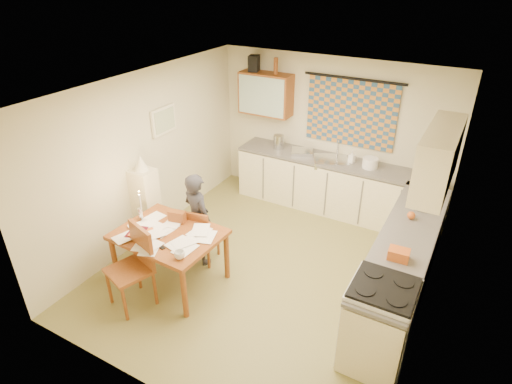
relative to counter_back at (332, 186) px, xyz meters
The scene contains 44 objects.
floor 2.01m from the counter_back, 95.81° to the right, with size 4.00×4.50×0.02m, color olive.
ceiling 2.84m from the counter_back, 95.81° to the right, with size 4.00×4.50×0.02m, color white.
wall_back 0.88m from the counter_back, 122.62° to the left, with size 4.00×0.02×2.50m, color beige.
wall_front 4.29m from the counter_back, 92.70° to the right, with size 4.00×0.02×2.50m, color beige.
wall_left 3.05m from the counter_back, 138.56° to the right, with size 0.02×4.50×2.50m, color beige.
wall_right 2.78m from the counter_back, 47.11° to the right, with size 0.02×4.50×2.50m, color beige.
window_blind 1.23m from the counter_back, 69.38° to the left, with size 1.45×0.03×1.05m, color navy.
curtain_rod 1.77m from the counter_back, 67.89° to the left, with size 0.04×0.04×1.60m, color black.
wall_cabinet 1.91m from the counter_back, behind, with size 0.90×0.34×0.70m, color brown.
wall_cabinet_glass 1.91m from the counter_back, behind, with size 0.84×0.02×0.64m, color #99B2A5.
upper_cabinet_right 2.56m from the counter_back, 40.63° to the right, with size 0.34×1.30×0.70m, color beige.
framed_print 2.94m from the counter_back, 144.44° to the right, with size 0.04×0.50×0.40m, color beige.
print_canvas 2.92m from the counter_back, 144.13° to the right, with size 0.01×0.42×0.32m, color beige.
counter_back is the anchor object (origin of this frame).
counter_right 2.23m from the counter_back, 47.64° to the right, with size 0.62×2.95×0.92m.
stove 3.14m from the counter_back, 61.41° to the right, with size 0.64×0.64×0.99m.
sink 0.43m from the counter_back, behind, with size 0.55×0.45×0.10m, color silver.
tap 0.63m from the counter_back, 97.65° to the left, with size 0.03×0.03×0.28m, color silver.
dish_rack 0.76m from the counter_back, behind, with size 0.35×0.30×0.06m, color silver.
kettle 1.18m from the counter_back, behind, with size 0.18×0.18×0.24m, color silver.
mixing_bowl 0.79m from the counter_back, ahead, with size 0.24×0.24×0.16m, color white.
soap_bottle 0.63m from the counter_back, 10.81° to the left, with size 0.11×0.11×0.20m, color white.
bowl 1.84m from the counter_back, 31.83° to the right, with size 0.23×0.23×0.05m, color white.
orange_bag 2.68m from the counter_back, 55.16° to the right, with size 0.22×0.16×0.12m, color #C0571D.
fruit_orange 1.98m from the counter_back, 40.62° to the right, with size 0.10×0.10×0.10m, color #C0571D.
speaker 2.42m from the counter_back, behind, with size 0.16×0.20×0.26m, color black.
bottle_green 2.39m from the counter_back, behind, with size 0.07×0.07×0.26m, color #195926.
bottle_brown 2.18m from the counter_back, behind, with size 0.07×0.07×0.26m, color brown.
dining_table 3.03m from the counter_back, 112.98° to the right, with size 1.33×1.04×0.75m.
chair_far 2.49m from the counter_back, 116.18° to the right, with size 0.45×0.45×0.86m.
chair_near 3.61m from the counter_back, 111.47° to the right, with size 0.59×0.59×1.04m.
person 2.52m from the counter_back, 116.67° to the right, with size 0.57×0.46×1.35m, color black.
shelf_stand 3.04m from the counter_back, 132.18° to the right, with size 0.32×0.30×1.21m, color beige.
lampshade 3.16m from the counter_back, 132.18° to the right, with size 0.20×0.20×0.22m, color beige.
letter_rack 2.84m from the counter_back, 116.29° to the right, with size 0.22×0.10×0.16m, color brown.
mug 3.23m from the counter_back, 103.08° to the right, with size 0.15×0.15×0.10m, color white.
magazine 3.44m from the counter_back, 118.29° to the right, with size 0.28×0.33×0.03m, color maroon.
book 3.29m from the counter_back, 118.90° to the right, with size 0.31×0.34×0.02m, color #C0571D.
orange_box 3.43m from the counter_back, 116.05° to the right, with size 0.12×0.08×0.04m, color #C0571D.
eyeglasses 3.26m from the counter_back, 109.17° to the right, with size 0.13×0.04×0.02m, color black.
candle_holder 3.23m from the counter_back, 121.93° to the right, with size 0.06×0.06×0.18m, color silver.
candle 3.25m from the counter_back, 121.18° to the right, with size 0.02×0.02×0.22m, color white.
candle_flame 3.25m from the counter_back, 122.32° to the right, with size 0.02×0.02×0.02m, color #FFCC66.
papers 3.09m from the counter_back, 112.27° to the right, with size 1.17×0.97×0.03m.
Camera 1 is at (2.17, -4.22, 3.77)m, focal length 30.00 mm.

